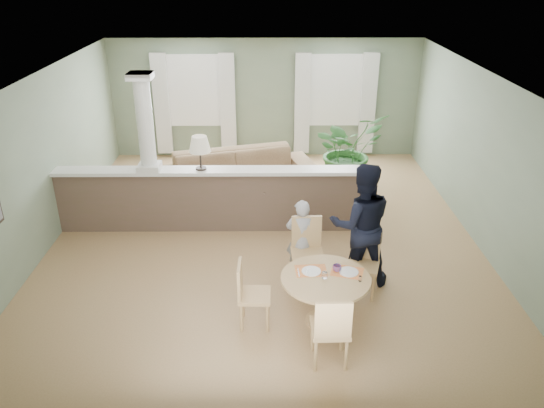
{
  "coord_description": "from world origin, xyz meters",
  "views": [
    {
      "loc": [
        0.05,
        -8.01,
        4.31
      ],
      "look_at": [
        0.12,
        -1.0,
        1.03
      ],
      "focal_mm": 35.0,
      "sensor_mm": 36.0,
      "label": 1
    }
  ],
  "objects_px": {
    "chair_far_boy": "(307,248)",
    "child_person": "(301,239)",
    "chair_side": "(249,291)",
    "chair_near": "(331,328)",
    "dining_table": "(326,286)",
    "houseplant": "(348,150)",
    "chair_far_man": "(364,260)",
    "sofa": "(237,176)",
    "man_person": "(361,225)"
  },
  "relations": [
    {
      "from": "chair_side",
      "to": "chair_near",
      "type": "bearing_deg",
      "value": -127.94
    },
    {
      "from": "man_person",
      "to": "sofa",
      "type": "bearing_deg",
      "value": -58.89
    },
    {
      "from": "chair_far_boy",
      "to": "chair_near",
      "type": "distance_m",
      "value": 1.77
    },
    {
      "from": "man_person",
      "to": "chair_far_man",
      "type": "bearing_deg",
      "value": 96.69
    },
    {
      "from": "sofa",
      "to": "houseplant",
      "type": "distance_m",
      "value": 2.3
    },
    {
      "from": "dining_table",
      "to": "man_person",
      "type": "bearing_deg",
      "value": 59.38
    },
    {
      "from": "houseplant",
      "to": "chair_far_man",
      "type": "xyz_separation_m",
      "value": [
        -0.27,
        -3.78,
        -0.28
      ]
    },
    {
      "from": "sofa",
      "to": "child_person",
      "type": "distance_m",
      "value": 3.01
    },
    {
      "from": "chair_far_man",
      "to": "man_person",
      "type": "distance_m",
      "value": 0.49
    },
    {
      "from": "sofa",
      "to": "chair_far_boy",
      "type": "bearing_deg",
      "value": -84.54
    },
    {
      "from": "houseplant",
      "to": "man_person",
      "type": "relative_size",
      "value": 0.85
    },
    {
      "from": "chair_far_man",
      "to": "chair_far_boy",
      "type": "bearing_deg",
      "value": 179.35
    },
    {
      "from": "houseplant",
      "to": "child_person",
      "type": "relative_size",
      "value": 1.27
    },
    {
      "from": "chair_near",
      "to": "houseplant",
      "type": "bearing_deg",
      "value": -100.84
    },
    {
      "from": "child_person",
      "to": "man_person",
      "type": "height_order",
      "value": "man_person"
    },
    {
      "from": "sofa",
      "to": "dining_table",
      "type": "bearing_deg",
      "value": -87.11
    },
    {
      "from": "chair_far_boy",
      "to": "chair_near",
      "type": "relative_size",
      "value": 1.04
    },
    {
      "from": "sofa",
      "to": "child_person",
      "type": "height_order",
      "value": "child_person"
    },
    {
      "from": "chair_near",
      "to": "man_person",
      "type": "xyz_separation_m",
      "value": [
        0.59,
        1.78,
        0.38
      ]
    },
    {
      "from": "sofa",
      "to": "chair_far_boy",
      "type": "distance_m",
      "value": 3.19
    },
    {
      "from": "sofa",
      "to": "chair_side",
      "type": "height_order",
      "value": "chair_side"
    },
    {
      "from": "chair_far_boy",
      "to": "child_person",
      "type": "height_order",
      "value": "child_person"
    },
    {
      "from": "chair_far_boy",
      "to": "child_person",
      "type": "xyz_separation_m",
      "value": [
        -0.08,
        0.17,
        0.06
      ]
    },
    {
      "from": "houseplant",
      "to": "chair_far_man",
      "type": "bearing_deg",
      "value": -94.13
    },
    {
      "from": "sofa",
      "to": "chair_near",
      "type": "relative_size",
      "value": 3.19
    },
    {
      "from": "houseplant",
      "to": "chair_far_boy",
      "type": "xyz_separation_m",
      "value": [
        -1.06,
        -3.54,
        -0.23
      ]
    },
    {
      "from": "houseplant",
      "to": "chair_side",
      "type": "relative_size",
      "value": 1.74
    },
    {
      "from": "chair_near",
      "to": "chair_side",
      "type": "height_order",
      "value": "chair_near"
    },
    {
      "from": "dining_table",
      "to": "child_person",
      "type": "bearing_deg",
      "value": 102.32
    },
    {
      "from": "chair_far_boy",
      "to": "chair_far_man",
      "type": "distance_m",
      "value": 0.82
    },
    {
      "from": "houseplant",
      "to": "chair_near",
      "type": "relative_size",
      "value": 1.62
    },
    {
      "from": "child_person",
      "to": "chair_far_boy",
      "type": "bearing_deg",
      "value": 123.37
    },
    {
      "from": "chair_far_man",
      "to": "man_person",
      "type": "xyz_separation_m",
      "value": [
        -0.04,
        0.26,
        0.41
      ]
    },
    {
      "from": "sofa",
      "to": "chair_far_man",
      "type": "distance_m",
      "value": 3.75
    },
    {
      "from": "houseplant",
      "to": "chair_far_boy",
      "type": "distance_m",
      "value": 3.7
    },
    {
      "from": "dining_table",
      "to": "chair_far_man",
      "type": "bearing_deg",
      "value": 49.39
    },
    {
      "from": "man_person",
      "to": "houseplant",
      "type": "bearing_deg",
      "value": -96.47
    },
    {
      "from": "chair_side",
      "to": "child_person",
      "type": "height_order",
      "value": "child_person"
    },
    {
      "from": "dining_table",
      "to": "chair_side",
      "type": "height_order",
      "value": "chair_side"
    },
    {
      "from": "chair_far_man",
      "to": "chair_near",
      "type": "relative_size",
      "value": 0.95
    },
    {
      "from": "chair_near",
      "to": "child_person",
      "type": "distance_m",
      "value": 1.94
    },
    {
      "from": "chair_near",
      "to": "sofa",
      "type": "bearing_deg",
      "value": -75.88
    },
    {
      "from": "dining_table",
      "to": "chair_side",
      "type": "xyz_separation_m",
      "value": [
        -0.97,
        -0.03,
        -0.05
      ]
    },
    {
      "from": "dining_table",
      "to": "chair_side",
      "type": "bearing_deg",
      "value": -178.1
    },
    {
      "from": "sofa",
      "to": "man_person",
      "type": "height_order",
      "value": "man_person"
    },
    {
      "from": "sofa",
      "to": "houseplant",
      "type": "xyz_separation_m",
      "value": [
        2.2,
        0.57,
        0.33
      ]
    },
    {
      "from": "chair_side",
      "to": "sofa",
      "type": "bearing_deg",
      "value": 6.27
    },
    {
      "from": "chair_far_man",
      "to": "chair_side",
      "type": "bearing_deg",
      "value": -138.1
    },
    {
      "from": "chair_side",
      "to": "chair_far_boy",
      "type": "bearing_deg",
      "value": -37.57
    },
    {
      "from": "man_person",
      "to": "dining_table",
      "type": "bearing_deg",
      "value": 57.93
    }
  ]
}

